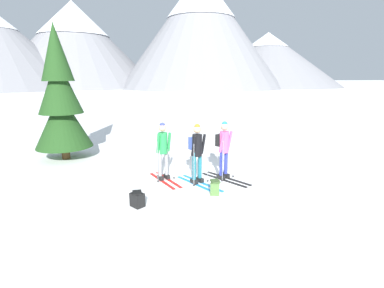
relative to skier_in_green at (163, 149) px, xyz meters
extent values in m
plane|color=white|center=(0.81, -0.20, -0.98)|extent=(400.00, 400.00, 0.00)
cube|color=red|center=(0.13, -0.05, -0.97)|extent=(0.64, 1.54, 0.02)
cube|color=red|center=(-0.07, -0.12, -0.97)|extent=(0.64, 1.54, 0.02)
cube|color=black|center=(0.10, 0.05, -0.90)|extent=(0.19, 0.28, 0.12)
cylinder|color=gray|center=(0.10, 0.05, -0.44)|extent=(0.11, 0.11, 0.84)
cube|color=black|center=(-0.11, -0.03, -0.90)|extent=(0.19, 0.28, 0.12)
cylinder|color=gray|center=(-0.11, -0.03, -0.44)|extent=(0.11, 0.11, 0.84)
cylinder|color=#238C42|center=(0.00, 0.01, 0.17)|extent=(0.28, 0.28, 0.63)
sphere|color=tan|center=(0.00, 0.01, 0.64)|extent=(0.23, 0.23, 0.23)
sphere|color=#2D389E|center=(0.00, 0.01, 0.71)|extent=(0.17, 0.17, 0.17)
cylinder|color=#238C42|center=(0.19, 0.02, 0.19)|extent=(0.14, 0.22, 0.60)
cylinder|color=#238C42|center=(-0.15, -0.11, 0.19)|extent=(0.14, 0.22, 0.60)
cylinder|color=#A5A5AD|center=(0.31, -0.07, -0.35)|extent=(0.02, 0.02, 1.26)
cylinder|color=black|center=(0.31, -0.07, -0.92)|extent=(0.07, 0.07, 0.01)
cylinder|color=#A5A5AD|center=(-0.20, -0.25, -0.35)|extent=(0.02, 0.02, 1.26)
cylinder|color=black|center=(-0.20, -0.25, -0.92)|extent=(0.07, 0.07, 0.01)
cube|color=#1E84D1|center=(1.08, -0.53, -0.97)|extent=(0.90, 1.60, 0.02)
cube|color=#1E84D1|center=(0.88, -0.64, -0.97)|extent=(0.90, 1.60, 0.02)
cube|color=black|center=(1.03, -0.45, -0.90)|extent=(0.22, 0.28, 0.12)
cylinder|color=#1E6B7A|center=(1.03, -0.45, -0.44)|extent=(0.11, 0.11, 0.85)
cube|color=black|center=(0.84, -0.55, -0.90)|extent=(0.22, 0.28, 0.12)
cylinder|color=#1E6B7A|center=(0.84, -0.55, -0.44)|extent=(0.11, 0.11, 0.85)
cylinder|color=black|center=(0.94, -0.50, 0.18)|extent=(0.28, 0.28, 0.63)
sphere|color=tan|center=(0.94, -0.50, 0.65)|extent=(0.23, 0.23, 0.23)
sphere|color=#B76019|center=(0.94, -0.50, 0.72)|extent=(0.17, 0.17, 0.17)
cylinder|color=black|center=(1.12, -0.47, 0.20)|extent=(0.17, 0.22, 0.60)
cylinder|color=black|center=(0.80, -0.63, 0.20)|extent=(0.17, 0.22, 0.60)
cylinder|color=#A5A5AD|center=(1.26, -0.53, -0.35)|extent=(0.02, 0.02, 1.27)
cylinder|color=black|center=(1.26, -0.53, -0.92)|extent=(0.07, 0.07, 0.01)
cylinder|color=#A5A5AD|center=(0.78, -0.78, -0.35)|extent=(0.02, 0.02, 1.27)
cylinder|color=black|center=(0.78, -0.78, -0.92)|extent=(0.07, 0.07, 0.01)
cube|color=#384C99|center=(0.86, -0.35, 0.21)|extent=(0.30, 0.26, 0.36)
cube|color=black|center=(1.97, -0.31, -0.97)|extent=(1.00, 1.50, 0.02)
cube|color=black|center=(1.78, -0.43, -0.97)|extent=(1.00, 1.50, 0.02)
cube|color=black|center=(1.91, -0.23, -0.90)|extent=(0.23, 0.28, 0.12)
cylinder|color=#2D389E|center=(1.91, -0.23, -0.43)|extent=(0.11, 0.11, 0.85)
cube|color=black|center=(1.73, -0.34, -0.90)|extent=(0.23, 0.28, 0.12)
cylinder|color=#2D389E|center=(1.73, -0.34, -0.43)|extent=(0.11, 0.11, 0.85)
cylinder|color=#E55193|center=(1.82, -0.29, 0.19)|extent=(0.28, 0.28, 0.64)
sphere|color=tan|center=(1.82, -0.29, 0.66)|extent=(0.23, 0.23, 0.23)
sphere|color=#1E6B7A|center=(1.82, -0.29, 0.73)|extent=(0.17, 0.17, 0.17)
cylinder|color=#E55193|center=(2.00, -0.24, 0.21)|extent=(0.18, 0.21, 0.61)
cylinder|color=#E55193|center=(1.70, -0.43, 0.21)|extent=(0.18, 0.21, 0.61)
cylinder|color=#A5A5AD|center=(2.14, -0.29, -0.34)|extent=(0.02, 0.02, 1.28)
cylinder|color=black|center=(2.14, -0.29, -0.92)|extent=(0.07, 0.07, 0.01)
cylinder|color=#A5A5AD|center=(1.69, -0.58, -0.34)|extent=(0.02, 0.02, 1.28)
cylinder|color=black|center=(1.69, -0.58, -0.92)|extent=(0.07, 0.07, 0.01)
cube|color=black|center=(1.73, -0.14, 0.22)|extent=(0.31, 0.28, 0.36)
cylinder|color=#51381E|center=(-3.43, 3.07, -0.50)|extent=(0.30, 0.30, 0.96)
cone|color=#1E4219|center=(-3.43, 3.07, 0.51)|extent=(2.05, 2.05, 2.03)
cone|color=#1E4219|center=(-3.43, 3.07, 1.79)|extent=(1.57, 1.57, 2.03)
cone|color=#1E4219|center=(-3.43, 3.07, 2.97)|extent=(1.12, 1.12, 2.03)
cube|color=#4C7238|center=(1.23, -1.38, -0.81)|extent=(0.33, 0.38, 0.34)
cube|color=#39562A|center=(1.23, -1.38, -0.62)|extent=(0.22, 0.28, 0.04)
cube|color=black|center=(-0.83, -1.74, -0.81)|extent=(0.38, 0.40, 0.34)
cube|color=black|center=(-0.83, -1.74, -0.62)|extent=(0.22, 0.28, 0.04)
cone|color=gray|center=(-15.84, 82.31, 10.72)|extent=(46.11, 46.11, 23.41)
cone|color=white|center=(-15.84, 82.31, 17.76)|extent=(19.32, 19.32, 9.34)
cone|color=gray|center=(17.91, 70.44, 13.60)|extent=(43.77, 43.77, 29.15)
cone|color=gray|center=(40.60, 77.52, 7.06)|extent=(44.34, 44.34, 16.08)
cone|color=white|center=(40.60, 77.52, 12.93)|extent=(12.58, 12.58, 4.34)
camera|label=1|loc=(-0.86, -8.41, 2.12)|focal=27.05mm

